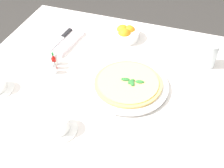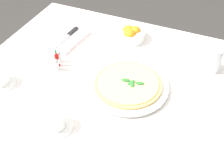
% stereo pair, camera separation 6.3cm
% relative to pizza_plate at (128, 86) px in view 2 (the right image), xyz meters
% --- Properties ---
extents(dining_table, '(1.09, 1.09, 0.74)m').
position_rel_pizza_plate_xyz_m(dining_table, '(0.05, -0.12, -0.14)').
color(dining_table, white).
rests_on(dining_table, ground_plane).
extents(pizza_plate, '(0.32, 0.32, 0.02)m').
position_rel_pizza_plate_xyz_m(pizza_plate, '(0.00, 0.00, 0.00)').
color(pizza_plate, white).
rests_on(pizza_plate, dining_table).
extents(pizza, '(0.27, 0.27, 0.02)m').
position_rel_pizza_plate_xyz_m(pizza, '(-0.00, 0.00, 0.01)').
color(pizza, '#DBAD60').
rests_on(pizza, pizza_plate).
extents(coffee_cup_far_left, '(0.13, 0.13, 0.06)m').
position_rel_pizza_plate_xyz_m(coffee_cup_far_left, '(0.28, -0.17, 0.02)').
color(coffee_cup_far_left, white).
rests_on(coffee_cup_far_left, dining_table).
extents(water_glass_far_right, '(0.07, 0.07, 0.11)m').
position_rel_pizza_plate_xyz_m(water_glass_far_right, '(-0.25, 0.29, 0.04)').
color(water_glass_far_right, white).
rests_on(water_glass_far_right, dining_table).
extents(napkin_folded, '(0.23, 0.15, 0.02)m').
position_rel_pizza_plate_xyz_m(napkin_folded, '(-0.20, -0.39, -0.00)').
color(napkin_folded, white).
rests_on(napkin_folded, dining_table).
extents(dinner_knife, '(0.20, 0.04, 0.01)m').
position_rel_pizza_plate_xyz_m(dinner_knife, '(-0.20, -0.39, 0.01)').
color(dinner_knife, silver).
rests_on(dinner_knife, napkin_folded).
extents(citrus_bowl, '(0.15, 0.15, 0.07)m').
position_rel_pizza_plate_xyz_m(citrus_bowl, '(-0.33, -0.12, 0.02)').
color(citrus_bowl, white).
rests_on(citrus_bowl, dining_table).
extents(hot_sauce_bottle, '(0.02, 0.02, 0.08)m').
position_rel_pizza_plate_xyz_m(hot_sauce_bottle, '(-0.01, -0.33, 0.02)').
color(hot_sauce_bottle, '#B7140F').
rests_on(hot_sauce_bottle, dining_table).
extents(salt_shaker, '(0.03, 0.03, 0.06)m').
position_rel_pizza_plate_xyz_m(salt_shaker, '(0.02, -0.32, 0.01)').
color(salt_shaker, white).
rests_on(salt_shaker, dining_table).
extents(pepper_shaker, '(0.03, 0.03, 0.06)m').
position_rel_pizza_plate_xyz_m(pepper_shaker, '(-0.04, -0.34, 0.01)').
color(pepper_shaker, white).
rests_on(pepper_shaker, dining_table).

